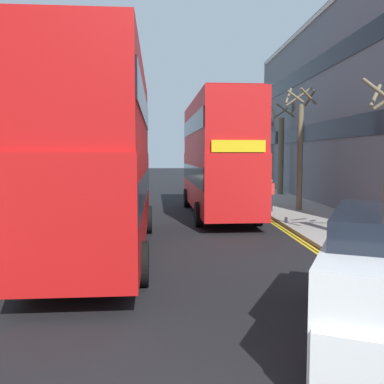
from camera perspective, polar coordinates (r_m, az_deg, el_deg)
sidewalk_right at (r=20.13m, az=16.59°, el=-3.59°), size 4.00×80.00×0.14m
sidewalk_left at (r=19.99m, az=-21.31°, el=-3.79°), size 4.00×80.00×0.14m
kerb_line_outer at (r=17.63m, az=12.30°, el=-4.92°), size 0.10×56.00×0.01m
kerb_line_inner at (r=17.59m, az=11.79°, el=-4.93°), size 0.10×56.00×0.01m
double_decker_bus_away at (r=13.23m, az=-11.62°, el=5.01°), size 3.02×10.87×5.64m
double_decker_bus_oncoming at (r=21.34m, az=3.32°, el=5.06°), size 3.07×10.88×5.64m
pedestrian_far at (r=22.12m, az=10.25°, el=-0.32°), size 0.34×0.22×1.62m
street_tree_near at (r=31.75m, az=11.58°, el=5.11°), size 1.70×1.61×6.53m
street_tree_far at (r=22.89m, az=13.95°, el=5.69°), size 1.66×1.64×6.30m
street_tree_distant at (r=37.41m, az=9.75°, el=4.90°), size 1.74×1.75×6.18m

